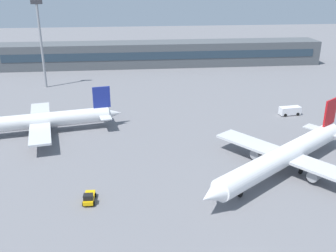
{
  "coord_description": "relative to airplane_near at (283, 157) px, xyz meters",
  "views": [
    {
      "loc": [
        -13.27,
        -33.97,
        31.99
      ],
      "look_at": [
        -5.31,
        40.0,
        3.0
      ],
      "focal_mm": 40.92,
      "sensor_mm": 36.0,
      "label": 1
    }
  ],
  "objects": [
    {
      "name": "baggage_tug_yellow",
      "position": [
        -32.7,
        -6.0,
        -2.29
      ],
      "size": [
        1.92,
        3.65,
        1.75
      ],
      "color": "#F2B20C",
      "rests_on": "ground_plane"
    },
    {
      "name": "airplane_mid",
      "position": [
        -46.61,
        23.12,
        -0.23
      ],
      "size": [
        37.78,
        26.67,
        9.4
      ],
      "color": "silver",
      "rests_on": "ground_plane"
    },
    {
      "name": "terminal_building",
      "position": [
        -12.86,
        89.4,
        1.41
      ],
      "size": [
        121.92,
        12.13,
        9.0
      ],
      "color": "#4C5156",
      "rests_on": "ground_plane"
    },
    {
      "name": "ground_plane",
      "position": [
        -12.86,
        16.91,
        -3.09
      ],
      "size": [
        400.0,
        400.0,
        0.0
      ],
      "primitive_type": "plane",
      "color": "slate"
    },
    {
      "name": "service_van_white",
      "position": [
        13.58,
        28.96,
        -1.98
      ],
      "size": [
        5.41,
        2.81,
        2.08
      ],
      "color": "white",
      "rests_on": "ground_plane"
    },
    {
      "name": "airplane_near",
      "position": [
        0.0,
        0.0,
        0.0
      ],
      "size": [
        34.73,
        27.66,
        10.14
      ],
      "color": "white",
      "rests_on": "ground_plane"
    },
    {
      "name": "floodlight_tower_west",
      "position": [
        -51.5,
        61.84,
        11.9
      ],
      "size": [
        3.2,
        0.8,
        25.94
      ],
      "color": "gray",
      "rests_on": "ground_plane"
    }
  ]
}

